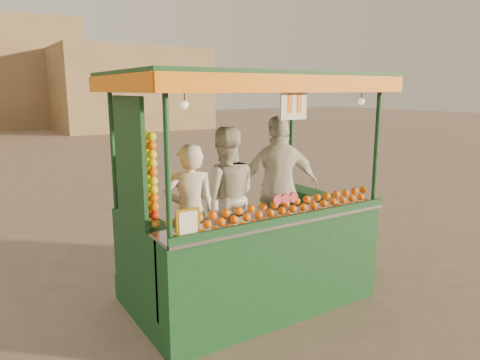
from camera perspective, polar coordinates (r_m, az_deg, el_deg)
ground at (r=5.45m, az=-0.21°, el=-15.32°), size 90.00×90.00×0.00m
building_right at (r=29.70m, az=-13.86°, el=11.26°), size 9.00×6.00×5.00m
juice_cart at (r=5.09m, az=0.79°, el=-6.83°), size 2.90×1.88×2.64m
vendor_left at (r=5.02m, az=-6.41°, el=-4.28°), size 0.67×0.56×1.58m
vendor_middle at (r=5.40m, az=-1.94°, el=-2.28°), size 1.04×0.95×1.73m
vendor_right at (r=5.73m, az=5.03°, el=-0.96°), size 1.16×0.75×1.84m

